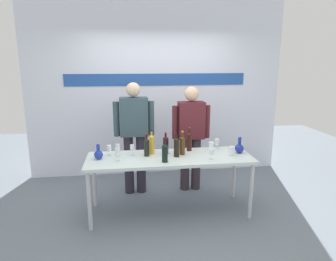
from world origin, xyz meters
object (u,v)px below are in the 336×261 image
at_px(wine_bottle_1, 189,141).
at_px(wine_glass_left_0, 109,148).
at_px(display_table, 170,161).
at_px(presenter_left, 134,131).
at_px(decanter_blue_right, 239,148).
at_px(wine_bottle_2, 147,146).
at_px(decanter_blue_left, 98,154).
at_px(wine_glass_left_1, 132,148).
at_px(wine_glass_right_1, 211,145).
at_px(presenter_right, 191,132).
at_px(wine_glass_right_3, 211,152).
at_px(wine_glass_right_0, 231,149).
at_px(wine_glass_right_2, 217,142).
at_px(wine_glass_left_2, 118,152).
at_px(wine_bottle_0, 166,144).
at_px(wine_bottle_4, 182,145).
at_px(wine_bottle_3, 165,152).
at_px(wine_glass_left_3, 118,148).
at_px(wine_bottle_6, 152,144).
at_px(wine_bottle_5, 177,147).

distance_m(wine_bottle_1, wine_glass_left_0, 1.08).
height_order(display_table, presenter_left, presenter_left).
bearing_deg(decanter_blue_right, wine_bottle_2, 178.01).
height_order(decanter_blue_left, wine_bottle_1, wine_bottle_1).
relative_size(wine_glass_left_1, wine_glass_right_1, 1.05).
bearing_deg(presenter_right, presenter_left, -180.00).
bearing_deg(wine_glass_right_1, wine_glass_right_3, -105.44).
relative_size(wine_glass_right_0, wine_glass_right_1, 0.89).
bearing_deg(wine_glass_right_2, wine_glass_right_1, -133.32).
bearing_deg(wine_glass_left_2, wine_glass_left_0, 115.31).
bearing_deg(wine_bottle_0, wine_glass_left_0, 177.36).
distance_m(presenter_left, wine_bottle_1, 0.87).
height_order(decanter_blue_left, wine_bottle_4, wine_bottle_4).
height_order(wine_bottle_4, wine_glass_right_2, wine_bottle_4).
xyz_separation_m(decanter_blue_left, wine_glass_right_1, (1.49, 0.10, 0.03)).
xyz_separation_m(wine_bottle_3, wine_glass_left_0, (-0.69, 0.36, -0.03)).
relative_size(display_table, presenter_left, 1.26).
height_order(wine_glass_left_2, wine_glass_right_2, wine_glass_left_2).
distance_m(wine_bottle_2, wine_glass_right_3, 0.83).
bearing_deg(wine_bottle_1, presenter_right, 75.08).
distance_m(display_table, presenter_left, 0.85).
bearing_deg(wine_bottle_1, display_table, -143.36).
bearing_deg(wine_bottle_3, wine_glass_left_1, 140.79).
relative_size(decanter_blue_right, wine_glass_left_3, 1.33).
bearing_deg(wine_glass_right_0, wine_glass_right_1, 137.31).
height_order(decanter_blue_left, wine_glass_left_3, decanter_blue_left).
xyz_separation_m(wine_bottle_6, wine_glass_right_0, (1.02, -0.22, -0.05)).
bearing_deg(wine_glass_left_1, wine_bottle_5, -12.48).
distance_m(decanter_blue_right, wine_glass_left_2, 1.61).
relative_size(wine_bottle_3, wine_bottle_4, 0.95).
bearing_deg(wine_glass_left_3, presenter_right, 28.20).
distance_m(presenter_left, presenter_right, 0.86).
bearing_deg(decanter_blue_left, wine_bottle_4, 2.27).
distance_m(decanter_blue_left, wine_glass_left_2, 0.27).
relative_size(wine_glass_left_2, wine_glass_right_1, 1.16).
height_order(wine_bottle_6, wine_glass_left_0, wine_bottle_6).
xyz_separation_m(wine_bottle_2, wine_bottle_4, (0.47, -0.00, 0.01)).
bearing_deg(wine_bottle_1, wine_bottle_0, -163.44).
bearing_deg(wine_glass_right_0, wine_bottle_0, 166.65).
relative_size(wine_bottle_4, wine_glass_left_1, 2.17).
bearing_deg(wine_glass_left_0, wine_glass_left_3, -24.63).
bearing_deg(decanter_blue_left, decanter_blue_right, 0.00).
xyz_separation_m(display_table, wine_glass_right_1, (0.59, 0.12, 0.16)).
xyz_separation_m(decanter_blue_right, wine_glass_right_3, (-0.45, -0.21, 0.02)).
distance_m(wine_glass_right_0, wine_glass_right_2, 0.33).
distance_m(wine_bottle_6, wine_glass_left_0, 0.56).
height_order(wine_bottle_2, wine_glass_left_2, wine_bottle_2).
height_order(wine_bottle_0, wine_bottle_4, wine_bottle_4).
bearing_deg(wine_bottle_3, wine_bottle_6, 110.34).
relative_size(decanter_blue_left, decanter_blue_right, 0.88).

